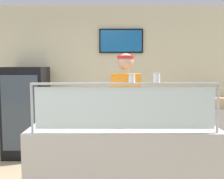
# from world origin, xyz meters

# --- Properties ---
(shop_rear_unit) EXTENTS (6.41, 0.13, 2.70)m
(shop_rear_unit) POSITION_xyz_m (1.01, 2.56, 1.36)
(shop_rear_unit) COLOR beige
(shop_rear_unit) RESTS_ON ground
(serving_counter) EXTENTS (2.01, 0.67, 0.95)m
(serving_counter) POSITION_xyz_m (1.01, 0.33, 0.47)
(serving_counter) COLOR #BCB7B2
(serving_counter) RESTS_ON ground
(sneeze_guard) EXTENTS (1.84, 0.06, 0.49)m
(sneeze_guard) POSITION_xyz_m (1.01, 0.06, 1.26)
(sneeze_guard) COLOR #B2B5BC
(sneeze_guard) RESTS_ON serving_counter
(pizza_tray) EXTENTS (0.41, 0.41, 0.04)m
(pizza_tray) POSITION_xyz_m (0.96, 0.41, 0.97)
(pizza_tray) COLOR #9EA0A8
(pizza_tray) RESTS_ON serving_counter
(pizza_server) EXTENTS (0.08, 0.28, 0.01)m
(pizza_server) POSITION_xyz_m (0.94, 0.39, 0.99)
(pizza_server) COLOR #ADAFB7
(pizza_server) RESTS_ON pizza_tray
(parmesan_shaker) EXTENTS (0.06, 0.06, 0.09)m
(parmesan_shaker) POSITION_xyz_m (1.07, 0.06, 1.48)
(parmesan_shaker) COLOR white
(parmesan_shaker) RESTS_ON sneeze_guard
(pepper_flake_shaker) EXTENTS (0.06, 0.06, 0.10)m
(pepper_flake_shaker) POSITION_xyz_m (1.31, 0.06, 1.48)
(pepper_flake_shaker) COLOR white
(pepper_flake_shaker) RESTS_ON sneeze_guard
(worker_figure) EXTENTS (0.41, 0.50, 1.76)m
(worker_figure) POSITION_xyz_m (1.06, 0.92, 1.01)
(worker_figure) COLOR #23232D
(worker_figure) RESTS_ON ground
(drink_fridge) EXTENTS (0.71, 0.65, 1.57)m
(drink_fridge) POSITION_xyz_m (-0.63, 2.11, 0.79)
(drink_fridge) COLOR black
(drink_fridge) RESTS_ON ground
(prep_shelf) EXTENTS (0.70, 0.55, 0.88)m
(prep_shelf) POSITION_xyz_m (2.72, 2.07, 0.44)
(prep_shelf) COLOR #B7BABF
(prep_shelf) RESTS_ON ground
(pizza_box_stack) EXTENTS (0.45, 0.44, 0.18)m
(pizza_box_stack) POSITION_xyz_m (2.73, 2.07, 0.97)
(pizza_box_stack) COLOR tan
(pizza_box_stack) RESTS_ON prep_shelf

